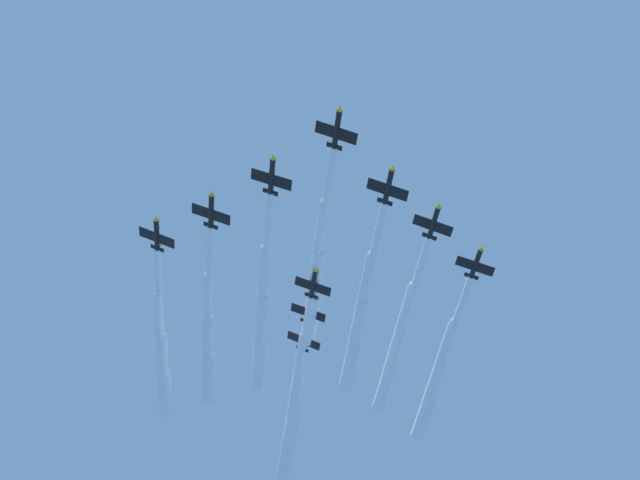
{
  "coord_description": "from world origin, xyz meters",
  "views": [
    {
      "loc": [
        -93.76,
        74.62,
        35.24
      ],
      "look_at": [
        0.0,
        0.0,
        157.82
      ],
      "focal_mm": 45.89,
      "sensor_mm": 36.0,
      "label": 1
    }
  ],
  "objects_px": {
    "jet_lead": "(315,278)",
    "jet_starboard_outer": "(163,359)",
    "jet_starboard_mid": "(208,343)",
    "jet_starboard_inner": "(261,323)",
    "jet_tail_end": "(289,433)",
    "jet_port_mid": "(395,352)",
    "jet_port_outer": "(434,384)",
    "jet_trail_port": "(297,391)",
    "jet_trail_starboard": "(292,419)",
    "jet_port_inner": "(358,327)"
  },
  "relations": [
    {
      "from": "jet_port_outer",
      "to": "jet_trail_starboard",
      "type": "bearing_deg",
      "value": 26.43
    },
    {
      "from": "jet_starboard_outer",
      "to": "jet_port_outer",
      "type": "bearing_deg",
      "value": -120.77
    },
    {
      "from": "jet_port_mid",
      "to": "jet_lead",
      "type": "bearing_deg",
      "value": 104.22
    },
    {
      "from": "jet_port_inner",
      "to": "jet_starboard_inner",
      "type": "xyz_separation_m",
      "value": [
        12.94,
        18.15,
        0.01
      ]
    },
    {
      "from": "jet_port_mid",
      "to": "jet_starboard_outer",
      "type": "height_order",
      "value": "jet_starboard_outer"
    },
    {
      "from": "jet_port_inner",
      "to": "jet_starboard_mid",
      "type": "height_order",
      "value": "jet_port_inner"
    },
    {
      "from": "jet_lead",
      "to": "jet_port_inner",
      "type": "xyz_separation_m",
      "value": [
        4.2,
        -15.84,
        -3.06
      ]
    },
    {
      "from": "jet_starboard_inner",
      "to": "jet_tail_end",
      "type": "distance_m",
      "value": 49.62
    },
    {
      "from": "jet_tail_end",
      "to": "jet_trail_port",
      "type": "bearing_deg",
      "value": 148.29
    },
    {
      "from": "jet_starboard_inner",
      "to": "jet_trail_starboard",
      "type": "bearing_deg",
      "value": -46.63
    },
    {
      "from": "jet_lead",
      "to": "jet_starboard_outer",
      "type": "relative_size",
      "value": 0.96
    },
    {
      "from": "jet_starboard_inner",
      "to": "jet_trail_port",
      "type": "distance_m",
      "value": 29.17
    },
    {
      "from": "jet_tail_end",
      "to": "jet_trail_starboard",
      "type": "bearing_deg",
      "value": 150.16
    },
    {
      "from": "jet_lead",
      "to": "jet_tail_end",
      "type": "distance_m",
      "value": 61.77
    },
    {
      "from": "jet_port_outer",
      "to": "jet_tail_end",
      "type": "bearing_deg",
      "value": 18.79
    },
    {
      "from": "jet_starboard_inner",
      "to": "jet_port_inner",
      "type": "bearing_deg",
      "value": -125.48
    },
    {
      "from": "jet_starboard_inner",
      "to": "jet_starboard_outer",
      "type": "bearing_deg",
      "value": 18.78
    },
    {
      "from": "jet_starboard_inner",
      "to": "jet_trail_port",
      "type": "height_order",
      "value": "jet_trail_port"
    },
    {
      "from": "jet_lead",
      "to": "jet_trail_starboard",
      "type": "relative_size",
      "value": 0.93
    },
    {
      "from": "jet_port_mid",
      "to": "jet_starboard_mid",
      "type": "xyz_separation_m",
      "value": [
        22.65,
        38.78,
        -2.14
      ]
    },
    {
      "from": "jet_port_outer",
      "to": "jet_port_inner",
      "type": "bearing_deg",
      "value": 101.86
    },
    {
      "from": "jet_lead",
      "to": "jet_trail_port",
      "type": "relative_size",
      "value": 1.01
    },
    {
      "from": "jet_lead",
      "to": "jet_trail_port",
      "type": "distance_m",
      "value": 40.49
    },
    {
      "from": "jet_port_inner",
      "to": "jet_starboard_mid",
      "type": "bearing_deg",
      "value": 42.48
    },
    {
      "from": "jet_lead",
      "to": "jet_starboard_inner",
      "type": "relative_size",
      "value": 0.94
    },
    {
      "from": "jet_lead",
      "to": "jet_port_outer",
      "type": "distance_m",
      "value": 47.82
    },
    {
      "from": "jet_port_mid",
      "to": "jet_trail_port",
      "type": "bearing_deg",
      "value": 19.61
    },
    {
      "from": "jet_trail_starboard",
      "to": "jet_port_inner",
      "type": "bearing_deg",
      "value": 163.0
    },
    {
      "from": "jet_port_mid",
      "to": "jet_tail_end",
      "type": "bearing_deg",
      "value": -2.14
    },
    {
      "from": "jet_starboard_inner",
      "to": "jet_port_outer",
      "type": "xyz_separation_m",
      "value": [
        -6.48,
        -48.89,
        1.27
      ]
    },
    {
      "from": "jet_lead",
      "to": "jet_port_outer",
      "type": "xyz_separation_m",
      "value": [
        10.66,
        -46.58,
        -1.78
      ]
    },
    {
      "from": "jet_starboard_mid",
      "to": "jet_trail_port",
      "type": "height_order",
      "value": "jet_trail_port"
    },
    {
      "from": "jet_starboard_outer",
      "to": "jet_tail_end",
      "type": "distance_m",
      "value": 44.83
    },
    {
      "from": "jet_port_inner",
      "to": "jet_starboard_inner",
      "type": "relative_size",
      "value": 0.98
    },
    {
      "from": "jet_lead",
      "to": "jet_tail_end",
      "type": "xyz_separation_m",
      "value": [
        52.64,
        -32.3,
        -0.96
      ]
    },
    {
      "from": "jet_port_mid",
      "to": "jet_port_outer",
      "type": "distance_m",
      "value": 16.23
    },
    {
      "from": "jet_trail_starboard",
      "to": "jet_starboard_inner",
      "type": "bearing_deg",
      "value": 133.37
    },
    {
      "from": "jet_port_mid",
      "to": "jet_starboard_outer",
      "type": "relative_size",
      "value": 1.03
    },
    {
      "from": "jet_starboard_outer",
      "to": "jet_starboard_mid",
      "type": "bearing_deg",
      "value": -165.88
    },
    {
      "from": "jet_lead",
      "to": "jet_starboard_outer",
      "type": "height_order",
      "value": "jet_lead"
    },
    {
      "from": "jet_starboard_mid",
      "to": "jet_starboard_outer",
      "type": "relative_size",
      "value": 0.99
    },
    {
      "from": "jet_trail_starboard",
      "to": "jet_tail_end",
      "type": "xyz_separation_m",
      "value": [
        6.15,
        -3.53,
        -0.14
      ]
    },
    {
      "from": "jet_trail_starboard",
      "to": "jet_lead",
      "type": "bearing_deg",
      "value": 148.25
    },
    {
      "from": "jet_port_outer",
      "to": "jet_trail_port",
      "type": "height_order",
      "value": "jet_port_outer"
    },
    {
      "from": "jet_port_inner",
      "to": "jet_port_outer",
      "type": "bearing_deg",
      "value": -78.14
    },
    {
      "from": "jet_starboard_mid",
      "to": "jet_trail_port",
      "type": "bearing_deg",
      "value": -82.03
    },
    {
      "from": "jet_port_outer",
      "to": "jet_lead",
      "type": "bearing_deg",
      "value": 102.89
    },
    {
      "from": "jet_lead",
      "to": "jet_port_inner",
      "type": "distance_m",
      "value": 16.67
    },
    {
      "from": "jet_lead",
      "to": "jet_port_outer",
      "type": "relative_size",
      "value": 0.93
    },
    {
      "from": "jet_trail_port",
      "to": "jet_tail_end",
      "type": "height_order",
      "value": "jet_tail_end"
    }
  ]
}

